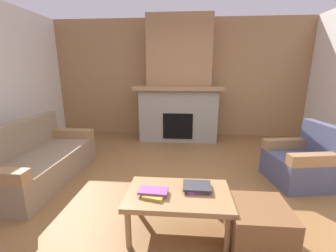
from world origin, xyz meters
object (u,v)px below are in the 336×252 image
at_px(couch, 38,162).
at_px(armchair, 302,163).
at_px(fireplace, 179,88).
at_px(ottoman, 258,226).
at_px(coffee_table, 178,198).

xyz_separation_m(couch, armchair, (3.79, 0.24, 0.01)).
xyz_separation_m(fireplace, ottoman, (0.84, -3.28, -0.96)).
relative_size(armchair, ottoman, 1.69).
xyz_separation_m(couch, ottoman, (2.80, -1.04, -0.09)).
distance_m(fireplace, ottoman, 3.52).
relative_size(fireplace, coffee_table, 2.70).
distance_m(coffee_table, ottoman, 0.76).
bearing_deg(coffee_table, armchair, 34.00).
bearing_deg(fireplace, armchair, -47.55).
bearing_deg(coffee_table, couch, 155.92).
xyz_separation_m(armchair, ottoman, (-0.99, -1.28, -0.09)).
bearing_deg(ottoman, coffee_table, 170.81).
distance_m(couch, ottoman, 2.99).
distance_m(fireplace, couch, 3.10).
distance_m(fireplace, coffee_table, 3.26).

